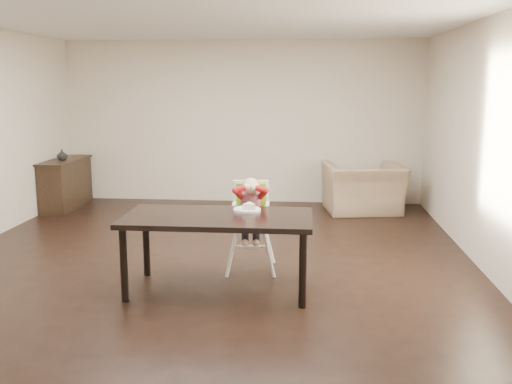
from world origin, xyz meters
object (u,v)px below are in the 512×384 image
dining_table (218,224)px  armchair (364,180)px  sideboard (66,184)px  high_chair (251,205)px

dining_table → armchair: (1.72, 3.60, -0.16)m
dining_table → sideboard: size_ratio=1.43×
dining_table → high_chair: high_chair is taller
dining_table → high_chair: (0.25, 0.67, 0.04)m
sideboard → dining_table: bearing=-49.1°
high_chair → sideboard: 4.35m
armchair → sideboard: bearing=-7.7°
dining_table → sideboard: 4.64m
sideboard → high_chair: bearing=-40.7°
dining_table → sideboard: (-3.04, 3.50, -0.27)m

